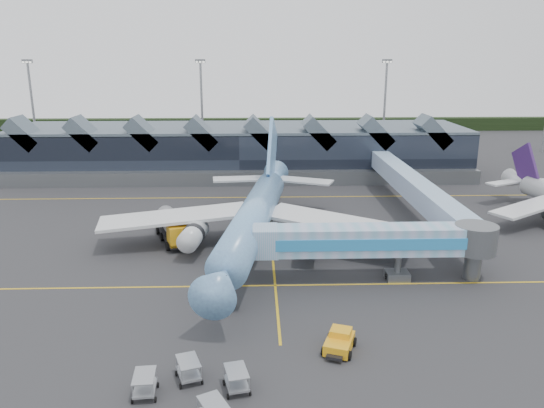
{
  "coord_description": "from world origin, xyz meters",
  "views": [
    {
      "loc": [
        -1.94,
        -59.39,
        23.45
      ],
      "look_at": [
        0.1,
        5.98,
        5.0
      ],
      "focal_mm": 35.0,
      "sensor_mm": 36.0,
      "label": 1
    }
  ],
  "objects_px": {
    "fuel_truck": "(172,225)",
    "jet_bridge": "(389,242)",
    "main_airliner": "(256,214)",
    "pushback_tug": "(339,342)"
  },
  "relations": [
    {
      "from": "fuel_truck",
      "to": "jet_bridge",
      "type": "bearing_deg",
      "value": -48.79
    },
    {
      "from": "main_airliner",
      "to": "pushback_tug",
      "type": "distance_m",
      "value": 25.64
    },
    {
      "from": "jet_bridge",
      "to": "pushback_tug",
      "type": "height_order",
      "value": "jet_bridge"
    },
    {
      "from": "main_airliner",
      "to": "fuel_truck",
      "type": "distance_m",
      "value": 11.58
    },
    {
      "from": "main_airliner",
      "to": "jet_bridge",
      "type": "height_order",
      "value": "main_airliner"
    },
    {
      "from": "jet_bridge",
      "to": "main_airliner",
      "type": "bearing_deg",
      "value": 143.43
    },
    {
      "from": "fuel_truck",
      "to": "pushback_tug",
      "type": "height_order",
      "value": "fuel_truck"
    },
    {
      "from": "jet_bridge",
      "to": "pushback_tug",
      "type": "xyz_separation_m",
      "value": [
        -7.36,
        -13.96,
        -3.63
      ]
    },
    {
      "from": "main_airliner",
      "to": "fuel_truck",
      "type": "bearing_deg",
      "value": 172.84
    },
    {
      "from": "jet_bridge",
      "to": "pushback_tug",
      "type": "bearing_deg",
      "value": -117.88
    }
  ]
}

